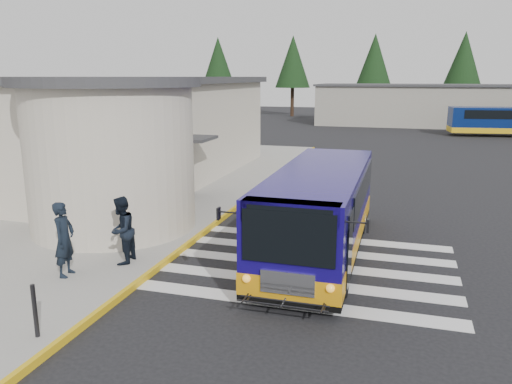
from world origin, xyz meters
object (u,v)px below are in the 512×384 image
(transit_bus, at_px, (319,214))
(pedestrian_a, at_px, (64,239))
(bollard, at_px, (35,311))
(pedestrian_b, at_px, (121,230))
(far_bus_a, at_px, (500,120))

(transit_bus, bearing_deg, pedestrian_a, -146.96)
(transit_bus, distance_m, pedestrian_a, 6.75)
(bollard, bearing_deg, transit_bus, 56.26)
(pedestrian_b, bearing_deg, transit_bus, 113.10)
(pedestrian_a, distance_m, far_bus_a, 40.01)
(far_bus_a, bearing_deg, transit_bus, 156.43)
(pedestrian_b, distance_m, bollard, 3.91)
(transit_bus, distance_m, pedestrian_b, 5.41)
(pedestrian_a, relative_size, pedestrian_b, 1.04)
(transit_bus, height_order, pedestrian_b, transit_bus)
(transit_bus, height_order, far_bus_a, transit_bus)
(bollard, bearing_deg, pedestrian_b, 97.17)
(bollard, distance_m, far_bus_a, 42.05)
(transit_bus, height_order, pedestrian_a, transit_bus)
(transit_bus, relative_size, far_bus_a, 1.05)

